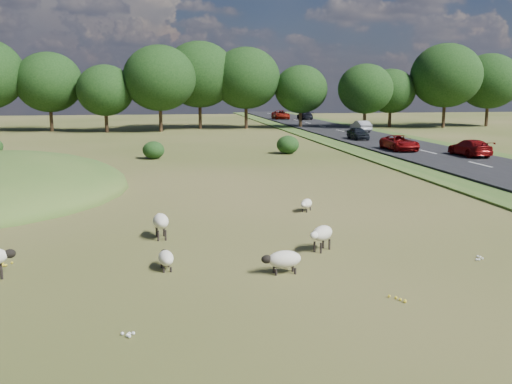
# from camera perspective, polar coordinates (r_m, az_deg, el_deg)

# --- Properties ---
(ground) EXTENTS (160.00, 160.00, 0.00)m
(ground) POSITION_cam_1_polar(r_m,az_deg,el_deg) (41.04, -6.45, 2.54)
(ground) COLOR #344816
(ground) RESTS_ON ground
(road) EXTENTS (8.00, 150.00, 0.25)m
(road) POSITION_cam_1_polar(r_m,az_deg,el_deg) (55.49, 14.10, 4.47)
(road) COLOR black
(road) RESTS_ON ground
(treeline) EXTENTS (96.28, 14.66, 11.70)m
(treeline) POSITION_cam_1_polar(r_m,az_deg,el_deg) (76.05, -8.84, 11.06)
(treeline) COLOR black
(treeline) RESTS_ON ground
(shrubs) EXTENTS (26.37, 6.91, 1.56)m
(shrubs) POSITION_cam_1_polar(r_m,az_deg,el_deg) (47.92, -8.72, 4.49)
(shrubs) COLOR black
(shrubs) RESTS_ON ground
(sheep_0) EXTENTS (0.67, 1.33, 0.95)m
(sheep_0) POSITION_cam_1_polar(r_m,az_deg,el_deg) (21.63, -9.52, -2.89)
(sheep_0) COLOR #C0B79F
(sheep_0) RESTS_ON ground
(sheep_2) EXTENTS (1.26, 0.61, 0.72)m
(sheep_2) POSITION_cam_1_polar(r_m,az_deg,el_deg) (17.42, 2.75, -6.74)
(sheep_2) COLOR #C0B79F
(sheep_2) RESTS_ON ground
(sheep_3) EXTENTS (0.83, 1.01, 0.58)m
(sheep_3) POSITION_cam_1_polar(r_m,az_deg,el_deg) (26.09, 5.05, -1.16)
(sheep_3) COLOR #C0B79F
(sheep_3) RESTS_ON ground
(sheep_5) EXTENTS (0.56, 1.08, 0.61)m
(sheep_5) POSITION_cam_1_polar(r_m,az_deg,el_deg) (18.02, -9.01, -6.51)
(sheep_5) COLOR #C0B79F
(sheep_5) RESTS_ON ground
(sheep_6) EXTENTS (1.15, 1.13, 0.89)m
(sheep_6) POSITION_cam_1_polar(r_m,az_deg,el_deg) (19.84, 6.59, -4.15)
(sheep_6) COLOR #C0B79F
(sheep_6) RESTS_ON ground
(car_0) EXTENTS (1.43, 4.10, 1.35)m
(car_0) POSITION_cam_1_polar(r_m,az_deg,el_deg) (70.81, 10.44, 6.49)
(car_0) COLOR #97999E
(car_0) RESTS_ON road
(car_1) EXTENTS (1.90, 4.68, 1.36)m
(car_1) POSITION_cam_1_polar(r_m,az_deg,el_deg) (96.99, 4.92, 7.65)
(car_1) COLOR black
(car_1) RESTS_ON road
(car_2) EXTENTS (2.41, 5.22, 1.45)m
(car_2) POSITION_cam_1_polar(r_m,az_deg,el_deg) (97.85, 2.49, 7.73)
(car_2) COLOR maroon
(car_2) RESTS_ON road
(car_4) EXTENTS (1.49, 3.71, 1.26)m
(car_4) POSITION_cam_1_polar(r_m,az_deg,el_deg) (60.40, 10.16, 5.81)
(car_4) COLOR black
(car_4) RESTS_ON road
(car_5) EXTENTS (1.83, 4.50, 1.31)m
(car_5) POSITION_cam_1_polar(r_m,az_deg,el_deg) (48.06, 20.61, 4.17)
(car_5) COLOR maroon
(car_5) RESTS_ON road
(car_7) EXTENTS (2.12, 4.59, 1.28)m
(car_7) POSITION_cam_1_polar(r_m,az_deg,el_deg) (50.59, 14.17, 4.79)
(car_7) COLOR maroon
(car_7) RESTS_ON road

